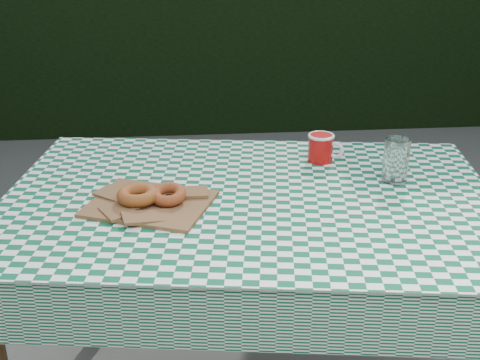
% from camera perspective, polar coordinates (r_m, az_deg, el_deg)
% --- Properties ---
extents(table, '(1.34, 0.99, 0.75)m').
position_cam_1_polar(table, '(1.76, 0.79, -12.80)').
color(table, brown).
rests_on(table, ground).
extents(tablecloth, '(1.36, 1.01, 0.01)m').
position_cam_1_polar(tablecloth, '(1.57, 0.86, -1.60)').
color(tablecloth, '#0C5234').
rests_on(tablecloth, table).
extents(paper_bag, '(0.35, 0.32, 0.02)m').
position_cam_1_polar(paper_bag, '(1.53, -8.38, -2.10)').
color(paper_bag, brown).
rests_on(paper_bag, tablecloth).
extents(bagel_front, '(0.13, 0.13, 0.03)m').
position_cam_1_polar(bagel_front, '(1.52, -9.50, -1.40)').
color(bagel_front, '#9A471F').
rests_on(bagel_front, paper_bag).
extents(bagel_back, '(0.11, 0.11, 0.03)m').
position_cam_1_polar(bagel_back, '(1.52, -6.70, -1.34)').
color(bagel_back, '#96461F').
rests_on(bagel_back, paper_bag).
extents(coffee_mug, '(0.20, 0.20, 0.08)m').
position_cam_1_polar(coffee_mug, '(1.80, 7.51, 2.99)').
color(coffee_mug, '#B00C0B').
rests_on(coffee_mug, tablecloth).
extents(drinking_glass, '(0.09, 0.09, 0.12)m').
position_cam_1_polar(drinking_glass, '(1.69, 14.31, 1.80)').
color(drinking_glass, white).
rests_on(drinking_glass, tablecloth).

